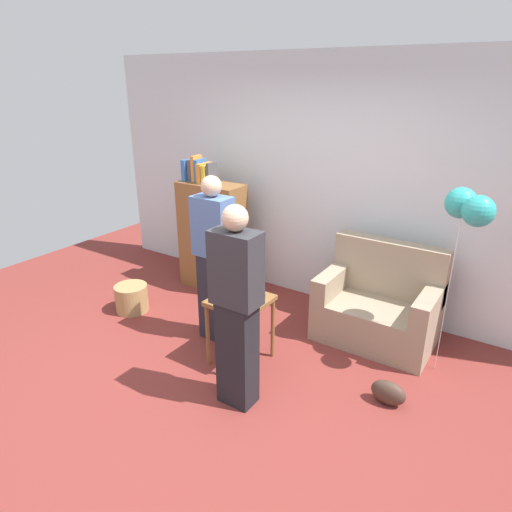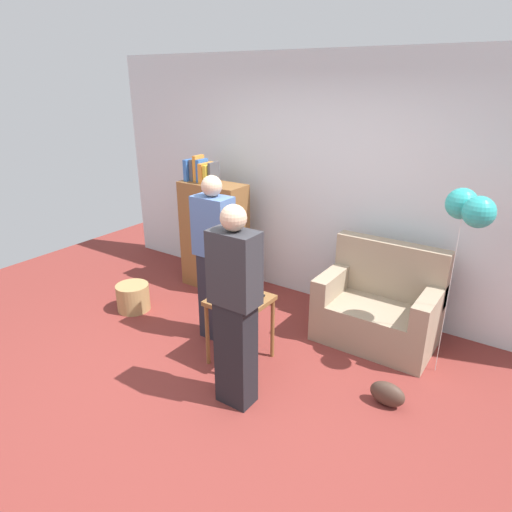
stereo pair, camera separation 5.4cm
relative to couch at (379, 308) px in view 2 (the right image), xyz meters
The scene contains 11 objects.
ground_plane 1.77m from the couch, 119.57° to the right, with size 8.00×8.00×0.00m, color maroon.
wall_back 1.43m from the couch, 147.54° to the left, with size 6.00×0.10×2.70m, color silver.
couch is the anchor object (origin of this frame).
bookshelf 2.13m from the couch, behind, with size 0.80×0.36×1.60m.
side_table 1.40m from the couch, 130.19° to the right, with size 0.48×0.48×0.63m.
birthday_cake 1.43m from the couch, 130.19° to the right, with size 0.32×0.32×0.17m.
person_blowing_candles 1.67m from the couch, 147.33° to the right, with size 0.36×0.22×1.63m.
person_holding_cake 1.71m from the couch, 111.22° to the right, with size 0.36×0.22×1.63m.
wicker_basket 2.65m from the couch, 158.81° to the right, with size 0.36×0.36×0.30m, color #A88451.
handbag 1.02m from the couch, 64.77° to the right, with size 0.28×0.14×0.20m, color #473328.
balloon_bunch 1.37m from the couch, 18.65° to the right, with size 0.40×0.40×1.64m.
Camera 2 is at (2.06, -2.38, 2.43)m, focal length 31.58 mm.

